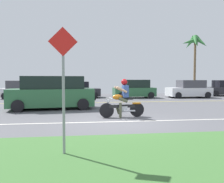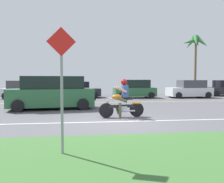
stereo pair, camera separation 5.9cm
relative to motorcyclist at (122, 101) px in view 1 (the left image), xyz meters
The scene contains 13 objects.
ground 1.96m from the motorcyclist, 101.59° to the left, with size 56.00×30.00×0.04m, color #545459.
grass_median 5.38m from the motorcyclist, 93.92° to the right, with size 56.00×3.80×0.06m, color #3D6B33.
lane_line_near 1.34m from the motorcyclist, 108.83° to the right, with size 50.40×0.12×0.01m, color silver.
lane_line_far 6.80m from the motorcyclist, 93.09° to the left, with size 50.40×0.12×0.01m, color yellow.
motorcyclist is the anchor object (origin of this frame).
suv_nearby 4.83m from the motorcyclist, 135.97° to the left, with size 4.98×2.57×1.87m.
parked_car_0 13.47m from the motorcyclist, 121.93° to the left, with size 3.77×2.15×1.58m.
parked_car_1 11.75m from the motorcyclist, 100.58° to the left, with size 3.98×2.04×1.49m.
parked_car_2 11.04m from the motorcyclist, 74.13° to the left, with size 3.82×1.93×1.66m.
parked_car_3 13.17m from the motorcyclist, 51.72° to the left, with size 3.94×2.07×1.62m.
parked_car_4 17.72m from the motorcyclist, 43.46° to the left, with size 3.71×2.00×1.61m.
palm_tree_0 18.03m from the motorcyclist, 52.87° to the left, with size 3.03×2.94×6.50m.
street_sign 5.54m from the motorcyclist, 113.50° to the right, with size 0.62×0.06×2.80m.
Camera 1 is at (-1.41, -8.85, 1.68)m, focal length 37.00 mm.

